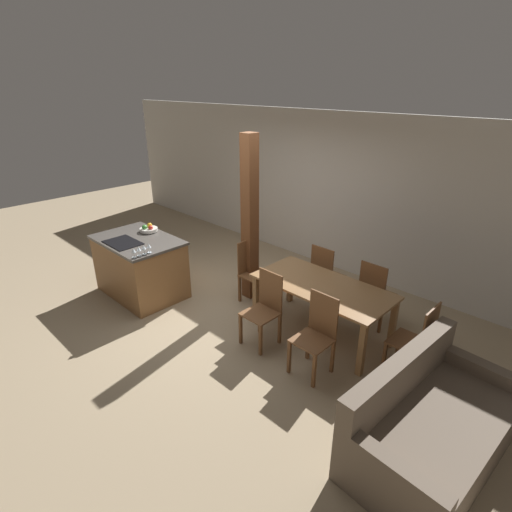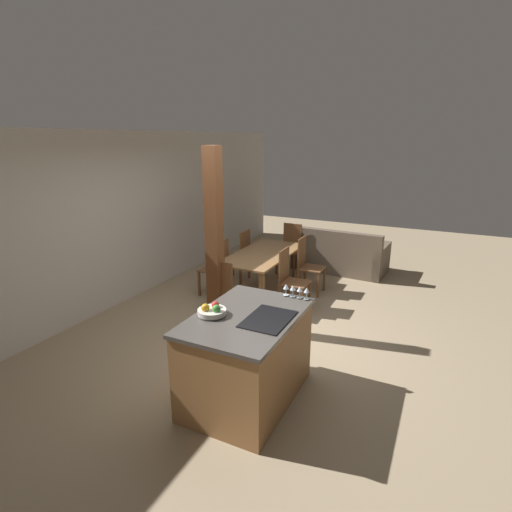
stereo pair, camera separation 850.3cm
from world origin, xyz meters
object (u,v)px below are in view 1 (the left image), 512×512
object	(u,v)px
dining_chair_far_right	(375,293)
dining_chair_head_end	(252,270)
dining_chair_foot_end	(416,341)
wine_glass_far	(144,248)
wine_glass_middle	(139,249)
wine_glass_near	(133,251)
dining_table	(322,291)
dining_chair_far_left	(325,275)
dining_chair_near_right	(316,333)
kitchen_island	(140,266)
couch	(431,426)
dining_chair_near_left	(265,308)
timber_post	(250,221)
wine_glass_end	(149,246)
fruit_bowl	(149,229)

from	to	relation	value
dining_chair_far_right	dining_chair_head_end	distance (m)	1.81
dining_chair_far_right	dining_chair_foot_end	xyz separation A→B (m)	(0.87, -0.66, 0.00)
wine_glass_far	dining_chair_far_right	xyz separation A→B (m)	(2.47, 1.98, -0.54)
wine_glass_middle	wine_glass_near	bearing A→B (deg)	-90.00
dining_table	dining_chair_far_left	distance (m)	0.78
dining_chair_far_left	wine_glass_middle	bearing A→B (deg)	51.09
dining_chair_near_right	dining_chair_far_right	xyz separation A→B (m)	(0.00, 1.32, 0.00)
kitchen_island	dining_chair_far_right	bearing A→B (deg)	29.32
kitchen_island	dining_chair_far_right	world-z (taller)	dining_chair_far_right
dining_table	dining_chair_head_end	world-z (taller)	dining_chair_head_end
dining_chair_near_right	dining_chair_far_left	bearing A→B (deg)	121.62
wine_glass_middle	couch	xyz separation A→B (m)	(3.89, 0.54, -0.74)
dining_chair_near_left	dining_chair_foot_end	distance (m)	1.81
dining_chair_far_right	timber_post	world-z (taller)	timber_post
dining_chair_far_right	dining_chair_head_end	size ratio (longest dim) A/B	1.00
dining_table	couch	distance (m)	2.05
wine_glass_middle	wine_glass_end	xyz separation A→B (m)	(0.00, 0.16, 0.00)
fruit_bowl	dining_table	bearing A→B (deg)	15.29
dining_table	wine_glass_near	bearing A→B (deg)	-144.45
timber_post	dining_chair_far_right	bearing A→B (deg)	17.99
wine_glass_end	timber_post	distance (m)	1.49
fruit_bowl	dining_chair_far_right	world-z (taller)	fruit_bowl
fruit_bowl	wine_glass_middle	xyz separation A→B (m)	(0.77, -0.62, 0.06)
fruit_bowl	dining_table	world-z (taller)	fruit_bowl
wine_glass_end	dining_chair_far_left	size ratio (longest dim) A/B	0.14
wine_glass_middle	wine_glass_far	xyz separation A→B (m)	(0.00, 0.08, 0.00)
couch	dining_chair_near_left	bearing A→B (deg)	88.35
dining_chair_head_end	dining_chair_far_left	bearing A→B (deg)	-53.03
dining_chair_near_left	fruit_bowl	bearing A→B (deg)	-177.26
dining_chair_near_left	dining_chair_head_end	size ratio (longest dim) A/B	1.00
dining_chair_far_right	timber_post	size ratio (longest dim) A/B	0.39
wine_glass_middle	dining_chair_near_right	bearing A→B (deg)	16.65
wine_glass_end	dining_chair_near_left	world-z (taller)	wine_glass_end
wine_glass_far	dining_chair_far_left	xyz separation A→B (m)	(1.66, 1.98, -0.54)
wine_glass_near	wine_glass_far	distance (m)	0.16
fruit_bowl	dining_chair_foot_end	size ratio (longest dim) A/B	0.29
dining_chair_head_end	timber_post	world-z (taller)	timber_post
kitchen_island	dining_chair_head_end	size ratio (longest dim) A/B	1.43
fruit_bowl	wine_glass_middle	world-z (taller)	wine_glass_middle
dining_table	dining_chair_near_left	bearing A→B (deg)	-121.62
kitchen_island	dining_chair_near_right	size ratio (longest dim) A/B	1.43
couch	wine_glass_middle	bearing A→B (deg)	101.35
dining_chair_foot_end	wine_glass_middle	bearing A→B (deg)	-67.33
wine_glass_near	dining_chair_foot_end	world-z (taller)	wine_glass_near
wine_glass_far	wine_glass_end	size ratio (longest dim) A/B	1.00
wine_glass_end	dining_chair_far_left	distance (m)	2.58
timber_post	fruit_bowl	bearing A→B (deg)	-149.44
timber_post	dining_table	bearing A→B (deg)	-2.96
dining_chair_far_left	timber_post	distance (m)	1.38
fruit_bowl	dining_chair_head_end	bearing A→B (deg)	26.51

